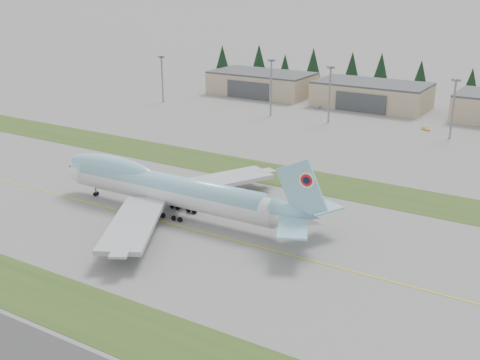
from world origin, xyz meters
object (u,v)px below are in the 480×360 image
Objects in this scene: hangar_left at (262,83)px; service_vehicle_b at (426,130)px; hangar_center at (372,95)px; boeing_747_freighter at (169,189)px; service_vehicle_a at (318,109)px.

hangar_left is 13.20× the size of service_vehicle_b.
hangar_left and hangar_center have the same top height.
service_vehicle_b is at bearing -18.62° from hangar_left.
service_vehicle_b is (86.98, -29.31, -5.39)m from hangar_left.
service_vehicle_b is (30.06, 115.42, -6.41)m from boeing_747_freighter.
hangar_center is at bearing 42.20° from service_vehicle_a.
boeing_747_freighter is at bearing -79.99° from service_vehicle_a.
service_vehicle_a is at bearing -139.00° from hangar_center.
hangar_center is 43.71m from service_vehicle_b.
boeing_747_freighter reaches higher than hangar_center.
service_vehicle_a is at bearing 97.99° from boeing_747_freighter.
service_vehicle_a is at bearing -23.06° from hangar_left.
hangar_left reaches higher than service_vehicle_a.
hangar_center reaches higher than service_vehicle_a.
service_vehicle_a is (36.92, -15.72, -5.39)m from hangar_left.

